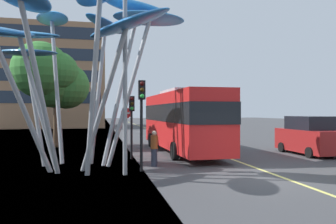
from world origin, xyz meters
TOP-DOWN VIEW (x-y plane):
  - ground at (-0.75, 0.00)m, footprint 120.00×240.00m
  - red_bus at (-0.83, 8.32)m, footprint 2.97×11.64m
  - leaf_sculpture at (-6.77, 3.31)m, footprint 10.03×10.31m
  - traffic_light_kerb_near at (-4.06, 2.16)m, footprint 0.28×0.42m
  - traffic_light_kerb_far at (-4.13, 5.84)m, footprint 0.28×0.42m
  - car_parked_mid at (6.29, 5.73)m, footprint 2.07×4.50m
  - street_lamp at (-4.52, 1.62)m, footprint 1.35×0.44m
  - tree_pavement_near at (-9.05, 12.64)m, footprint 5.17×4.62m
  - pedestrian at (-3.32, 3.43)m, footprint 0.34×0.34m
  - no_entry_sign at (-4.32, 7.12)m, footprint 0.60×0.12m
  - backdrop_building at (-15.51, 46.83)m, footprint 20.94×14.98m

SIDE VIEW (x-z plane):
  - ground at x=-0.75m, z-range -0.10..0.00m
  - pedestrian at x=-3.32m, z-range 0.00..1.64m
  - car_parked_mid at x=6.29m, z-range -0.07..2.18m
  - no_entry_sign at x=-4.32m, z-range 0.45..3.18m
  - red_bus at x=-0.83m, z-range 0.18..4.06m
  - traffic_light_kerb_far at x=-4.13m, z-range 0.76..4.10m
  - traffic_light_kerb_near at x=-4.06m, z-range 0.85..4.68m
  - tree_pavement_near at x=-9.05m, z-range 1.24..8.56m
  - street_lamp at x=-4.52m, z-range 1.03..9.00m
  - leaf_sculpture at x=-6.77m, z-range 2.03..10.08m
  - backdrop_building at x=-15.51m, z-range 0.00..16.03m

